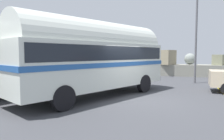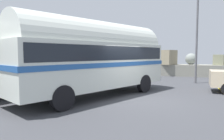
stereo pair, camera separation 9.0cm
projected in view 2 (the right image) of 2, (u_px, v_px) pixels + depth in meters
The scene contains 5 objects.
ground at pixel (140, 99), 9.77m from camera, with size 32.00×26.00×0.02m.
breakwater at pixel (164, 68), 20.82m from camera, with size 31.36×2.43×2.49m.
vintage_coach at pixel (95, 55), 10.24m from camera, with size 5.67×8.81×3.70m.
second_coach at pixel (13, 55), 10.71m from camera, with size 4.80×8.91×3.70m.
lamp_post at pixel (197, 29), 14.85m from camera, with size 0.44×0.85×6.85m.
Camera 2 is at (1.99, -9.52, 2.11)m, focal length 33.76 mm.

